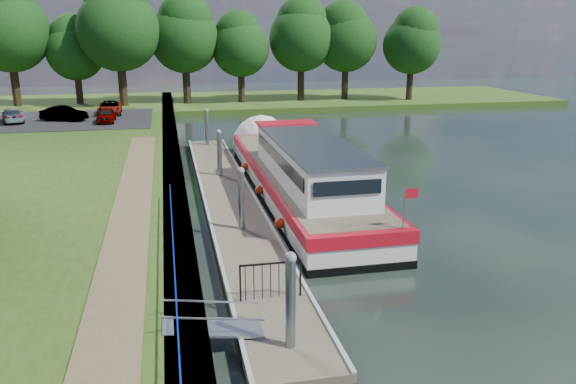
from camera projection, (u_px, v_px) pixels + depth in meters
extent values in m
plane|color=black|center=(286.00, 350.00, 14.72)|extent=(160.00, 160.00, 0.00)
cube|color=#473D2D|center=(174.00, 190.00, 28.19)|extent=(1.10, 90.00, 0.78)
cube|color=#2B4714|center=(293.00, 100.00, 65.95)|extent=(60.00, 18.00, 0.60)
cube|color=brown|center=(128.00, 231.00, 21.12)|extent=(1.60, 40.00, 0.05)
cube|color=black|center=(68.00, 120.00, 47.96)|extent=(14.00, 12.00, 0.06)
cube|color=#0C2DBF|center=(174.00, 262.00, 16.57)|extent=(0.04, 18.00, 0.04)
cube|color=#0C2DBF|center=(175.00, 273.00, 16.67)|extent=(0.03, 18.00, 0.03)
cylinder|color=#0C2DBF|center=(180.00, 367.00, 11.97)|extent=(0.04, 0.04, 0.72)
cylinder|color=#0C2DBF|center=(177.00, 322.00, 13.84)|extent=(0.04, 0.04, 0.72)
cylinder|color=#0C2DBF|center=(176.00, 287.00, 15.72)|extent=(0.04, 0.04, 0.72)
cylinder|color=#0C2DBF|center=(174.00, 260.00, 17.60)|extent=(0.04, 0.04, 0.72)
cylinder|color=#0C2DBF|center=(173.00, 238.00, 19.48)|extent=(0.04, 0.04, 0.72)
cylinder|color=#0C2DBF|center=(172.00, 220.00, 21.36)|extent=(0.04, 0.04, 0.72)
cylinder|color=#0C2DBF|center=(171.00, 205.00, 23.24)|extent=(0.04, 0.04, 0.72)
cylinder|color=#0C2DBF|center=(170.00, 192.00, 25.12)|extent=(0.04, 0.04, 0.72)
cube|color=brown|center=(230.00, 200.00, 26.86)|extent=(2.50, 30.00, 0.24)
cube|color=#9EA0A3|center=(279.00, 329.00, 15.64)|extent=(2.30, 5.00, 0.30)
cube|color=#9EA0A3|center=(241.00, 233.00, 23.16)|extent=(2.30, 5.00, 0.30)
cube|color=#9EA0A3|center=(221.00, 183.00, 30.68)|extent=(2.30, 5.00, 0.30)
cube|color=#9EA0A3|center=(210.00, 154.00, 38.20)|extent=(2.30, 5.00, 0.30)
cube|color=#9EA0A3|center=(254.00, 196.00, 27.06)|extent=(0.12, 30.00, 0.06)
cube|color=#9EA0A3|center=(204.00, 199.00, 26.57)|extent=(0.12, 30.00, 0.06)
cylinder|color=gray|center=(290.00, 321.00, 13.95)|extent=(0.26, 0.26, 3.40)
sphere|color=gray|center=(291.00, 258.00, 13.48)|extent=(0.30, 0.30, 0.30)
cylinder|color=gray|center=(242.00, 212.00, 22.40)|extent=(0.26, 0.26, 3.40)
sphere|color=gray|center=(241.00, 171.00, 21.94)|extent=(0.30, 0.30, 0.30)
cylinder|color=gray|center=(220.00, 163.00, 30.86)|extent=(0.26, 0.26, 3.40)
sphere|color=gray|center=(219.00, 132.00, 30.39)|extent=(0.30, 0.30, 0.30)
cylinder|color=gray|center=(207.00, 135.00, 39.32)|extent=(0.26, 0.26, 3.40)
sphere|color=gray|center=(206.00, 110.00, 38.85)|extent=(0.30, 0.30, 0.30)
cube|color=#A5A8AD|center=(213.00, 327.00, 14.65)|extent=(2.58, 1.00, 0.43)
cube|color=#A5A8AD|center=(214.00, 319.00, 14.06)|extent=(2.58, 0.04, 0.41)
cube|color=#A5A8AD|center=(211.00, 302.00, 14.96)|extent=(2.58, 0.04, 0.41)
cube|color=black|center=(240.00, 283.00, 16.33)|extent=(0.05, 0.05, 1.15)
cube|color=black|center=(300.00, 278.00, 16.70)|extent=(0.05, 0.05, 1.15)
cube|color=black|center=(270.00, 263.00, 16.37)|extent=(1.85, 0.05, 0.05)
cube|color=black|center=(245.00, 283.00, 16.36)|extent=(0.02, 0.02, 1.10)
cube|color=black|center=(254.00, 282.00, 16.41)|extent=(0.02, 0.02, 1.10)
cube|color=black|center=(262.00, 281.00, 16.47)|extent=(0.02, 0.02, 1.10)
cube|color=black|center=(271.00, 280.00, 16.52)|extent=(0.02, 0.02, 1.10)
cube|color=black|center=(279.00, 280.00, 16.57)|extent=(0.02, 0.02, 1.10)
cube|color=black|center=(287.00, 279.00, 16.62)|extent=(0.02, 0.02, 1.10)
cube|color=black|center=(295.00, 278.00, 16.67)|extent=(0.02, 0.02, 1.10)
cube|color=black|center=(297.00, 194.00, 28.72)|extent=(4.00, 20.00, 0.55)
cube|color=silver|center=(297.00, 183.00, 28.56)|extent=(3.96, 19.90, 0.65)
cube|color=#B60C1B|center=(297.00, 172.00, 28.40)|extent=(4.04, 20.00, 0.48)
cube|color=brown|center=(297.00, 168.00, 28.34)|extent=(3.68, 19.20, 0.04)
cone|color=silver|center=(263.00, 146.00, 38.35)|extent=(4.00, 1.50, 4.00)
cube|color=silver|center=(310.00, 162.00, 25.75)|extent=(3.00, 11.00, 1.75)
cube|color=gray|center=(310.00, 142.00, 25.49)|extent=(3.10, 11.20, 0.10)
cube|color=black|center=(277.00, 158.00, 25.37)|extent=(0.04, 10.00, 0.55)
cube|color=black|center=(342.00, 155.00, 25.99)|extent=(0.04, 10.00, 0.55)
cube|color=black|center=(285.00, 135.00, 30.89)|extent=(2.60, 0.04, 0.55)
cube|color=black|center=(348.00, 188.00, 20.46)|extent=(2.60, 0.04, 0.55)
cube|color=#B60C1B|center=(286.00, 123.00, 30.36)|extent=(3.20, 1.60, 0.06)
cylinder|color=gray|center=(404.00, 209.00, 19.33)|extent=(0.05, 0.05, 1.50)
cube|color=#B60C1B|center=(412.00, 193.00, 19.23)|extent=(0.50, 0.02, 0.35)
sphere|color=red|center=(280.00, 223.00, 22.48)|extent=(0.44, 0.44, 0.44)
sphere|color=red|center=(259.00, 190.00, 27.18)|extent=(0.44, 0.44, 0.44)
sphere|color=red|center=(245.00, 167.00, 31.87)|extent=(0.44, 0.44, 0.44)
imported|color=#594C47|center=(308.00, 188.00, 21.36)|extent=(0.54, 0.70, 1.72)
cylinder|color=#332316|center=(16.00, 87.00, 56.79)|extent=(0.83, 0.83, 4.21)
sphere|color=black|center=(8.00, 32.00, 55.31)|extent=(7.95, 7.95, 7.95)
sphere|color=black|center=(3.00, 10.00, 54.82)|extent=(6.31, 6.31, 6.31)
cylinder|color=#332316|center=(79.00, 91.00, 58.65)|extent=(0.70, 0.70, 3.10)
sphere|color=black|center=(75.00, 52.00, 57.56)|extent=(5.85, 5.85, 5.85)
sphere|color=black|center=(72.00, 37.00, 57.28)|extent=(4.65, 4.65, 4.65)
cylinder|color=#332316|center=(123.00, 86.00, 57.07)|extent=(0.84, 0.84, 4.29)
sphere|color=black|center=(118.00, 30.00, 55.56)|extent=(8.10, 8.10, 8.10)
sphere|color=black|center=(117.00, 9.00, 55.16)|extent=(6.44, 6.44, 6.44)
cylinder|color=#332316|center=(187.00, 85.00, 60.33)|extent=(0.79, 0.79, 3.83)
sphere|color=black|center=(184.00, 38.00, 58.98)|extent=(7.24, 7.24, 7.24)
sphere|color=black|center=(185.00, 20.00, 58.31)|extent=(5.75, 5.75, 5.75)
cylinder|color=#332316|center=(241.00, 87.00, 61.36)|extent=(0.72, 0.72, 3.26)
sphere|color=black|center=(241.00, 48.00, 60.22)|extent=(6.16, 6.16, 6.16)
sphere|color=black|center=(238.00, 33.00, 59.99)|extent=(4.89, 4.89, 4.89)
cylinder|color=#332316|center=(301.00, 83.00, 62.94)|extent=(0.78, 0.78, 3.77)
sphere|color=black|center=(301.00, 39.00, 61.62)|extent=(7.13, 7.13, 7.13)
sphere|color=black|center=(302.00, 22.00, 61.38)|extent=(5.66, 5.66, 5.66)
cylinder|color=#332316|center=(345.00, 83.00, 64.03)|extent=(0.77, 0.77, 3.65)
sphere|color=black|center=(346.00, 41.00, 62.75)|extent=(6.89, 6.89, 6.89)
sphere|color=black|center=(343.00, 25.00, 62.22)|extent=(5.47, 5.47, 5.47)
cylinder|color=#332316|center=(410.00, 84.00, 63.75)|extent=(0.74, 0.74, 3.41)
sphere|color=black|center=(412.00, 45.00, 62.55)|extent=(6.43, 6.43, 6.43)
sphere|color=black|center=(415.00, 30.00, 61.95)|extent=(5.11, 5.11, 5.11)
imported|color=#999999|center=(106.00, 115.00, 46.30)|extent=(1.39, 3.42, 1.16)
imported|color=#999999|center=(64.00, 114.00, 46.99)|extent=(3.99, 2.51, 1.24)
imported|color=#999999|center=(13.00, 115.00, 46.34)|extent=(2.69, 4.33, 1.17)
imported|color=#999999|center=(110.00, 108.00, 50.79)|extent=(2.13, 4.36, 1.19)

